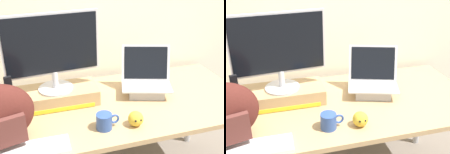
% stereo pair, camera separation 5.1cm
% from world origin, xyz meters
% --- Properties ---
extents(desk, '(1.74, 0.78, 0.72)m').
position_xyz_m(desk, '(0.00, 0.00, 0.65)').
color(desk, tan).
rests_on(desk, ground).
extents(toner_box_yellow, '(0.50, 0.23, 0.09)m').
position_xyz_m(toner_box_yellow, '(-0.32, 0.11, 0.76)').
color(toner_box_yellow, tan).
rests_on(toner_box_yellow, desk).
extents(desktop_monitor, '(0.55, 0.21, 0.46)m').
position_xyz_m(desktop_monitor, '(-0.32, 0.11, 1.06)').
color(desktop_monitor, silver).
rests_on(desktop_monitor, toner_box_yellow).
extents(open_laptop, '(0.37, 0.32, 0.30)m').
position_xyz_m(open_laptop, '(0.25, 0.07, 0.78)').
color(open_laptop, '#ADADB2').
rests_on(open_laptop, desk).
extents(external_keyboard, '(0.41, 0.14, 0.02)m').
position_xyz_m(external_keyboard, '(-0.52, -0.31, 0.73)').
color(external_keyboard, white).
rests_on(external_keyboard, desk).
extents(coffee_mug, '(0.13, 0.09, 0.09)m').
position_xyz_m(coffee_mug, '(-0.11, -0.23, 0.76)').
color(coffee_mug, '#2D4C93').
rests_on(coffee_mug, desk).
extents(plush_toy, '(0.08, 0.08, 0.08)m').
position_xyz_m(plush_toy, '(0.05, -0.26, 0.76)').
color(plush_toy, gold).
rests_on(plush_toy, desk).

